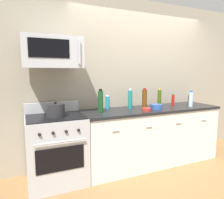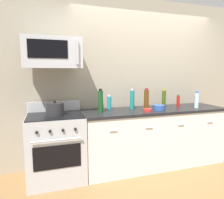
# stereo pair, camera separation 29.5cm
# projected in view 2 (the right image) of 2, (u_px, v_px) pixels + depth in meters

# --- Properties ---
(ground_plane) EXTENTS (6.49, 6.49, 0.00)m
(ground_plane) POSITION_uv_depth(u_px,v_px,m) (153.00, 164.00, 3.37)
(ground_plane) COLOR olive
(back_wall) EXTENTS (5.41, 0.10, 2.70)m
(back_wall) POSITION_uv_depth(u_px,v_px,m) (144.00, 81.00, 3.58)
(back_wall) COLOR #9E937F
(back_wall) RESTS_ON ground_plane
(counter_unit) EXTENTS (2.32, 0.66, 0.92)m
(counter_unit) POSITION_uv_depth(u_px,v_px,m) (154.00, 137.00, 3.31)
(counter_unit) COLOR silver
(counter_unit) RESTS_ON ground_plane
(range_oven) EXTENTS (0.76, 0.69, 1.07)m
(range_oven) POSITION_uv_depth(u_px,v_px,m) (56.00, 147.00, 2.84)
(range_oven) COLOR #B7BABF
(range_oven) RESTS_ON ground_plane
(microwave) EXTENTS (0.74, 0.44, 0.40)m
(microwave) POSITION_uv_depth(u_px,v_px,m) (53.00, 53.00, 2.72)
(microwave) COLOR #B7BABF
(bottle_wine_amber) EXTENTS (0.08, 0.08, 0.34)m
(bottle_wine_amber) POSITION_uv_depth(u_px,v_px,m) (146.00, 100.00, 3.13)
(bottle_wine_amber) COLOR #59330F
(bottle_wine_amber) RESTS_ON countertop_slab
(bottle_wine_green) EXTENTS (0.07, 0.07, 0.34)m
(bottle_wine_green) POSITION_uv_depth(u_px,v_px,m) (101.00, 101.00, 2.95)
(bottle_wine_green) COLOR #19471E
(bottle_wine_green) RESTS_ON countertop_slab
(bottle_olive_oil) EXTENTS (0.06, 0.06, 0.30)m
(bottle_olive_oil) POSITION_uv_depth(u_px,v_px,m) (164.00, 98.00, 3.47)
(bottle_olive_oil) COLOR #385114
(bottle_olive_oil) RESTS_ON countertop_slab
(bottle_hot_sauce_red) EXTENTS (0.05, 0.05, 0.21)m
(bottle_hot_sauce_red) POSITION_uv_depth(u_px,v_px,m) (178.00, 101.00, 3.45)
(bottle_hot_sauce_red) COLOR #B21914
(bottle_hot_sauce_red) RESTS_ON countertop_slab
(bottle_water_clear) EXTENTS (0.07, 0.07, 0.27)m
(bottle_water_clear) POSITION_uv_depth(u_px,v_px,m) (197.00, 100.00, 3.32)
(bottle_water_clear) COLOR silver
(bottle_water_clear) RESTS_ON countertop_slab
(bottle_sparkling_teal) EXTENTS (0.07, 0.07, 0.32)m
(bottle_sparkling_teal) POSITION_uv_depth(u_px,v_px,m) (132.00, 99.00, 3.24)
(bottle_sparkling_teal) COLOR #197F7A
(bottle_sparkling_teal) RESTS_ON countertop_slab
(bottle_dish_soap) EXTENTS (0.07, 0.07, 0.22)m
(bottle_dish_soap) POSITION_uv_depth(u_px,v_px,m) (109.00, 102.00, 3.23)
(bottle_dish_soap) COLOR teal
(bottle_dish_soap) RESTS_ON countertop_slab
(bottle_soy_sauce_dark) EXTENTS (0.06, 0.06, 0.20)m
(bottle_soy_sauce_dark) POSITION_uv_depth(u_px,v_px,m) (196.00, 101.00, 3.41)
(bottle_soy_sauce_dark) COLOR black
(bottle_soy_sauce_dark) RESTS_ON countertop_slab
(bowl_blue_mixing) EXTENTS (0.18, 0.18, 0.08)m
(bowl_blue_mixing) POSITION_uv_depth(u_px,v_px,m) (159.00, 107.00, 3.13)
(bowl_blue_mixing) COLOR #2D519E
(bowl_blue_mixing) RESTS_ON countertop_slab
(bowl_red_small) EXTENTS (0.13, 0.13, 0.05)m
(bowl_red_small) POSITION_uv_depth(u_px,v_px,m) (148.00, 110.00, 3.02)
(bowl_red_small) COLOR #B72D28
(bowl_red_small) RESTS_ON countertop_slab
(stockpot) EXTENTS (0.24, 0.24, 0.21)m
(stockpot) POSITION_uv_depth(u_px,v_px,m) (55.00, 109.00, 2.72)
(stockpot) COLOR #262628
(stockpot) RESTS_ON range_oven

